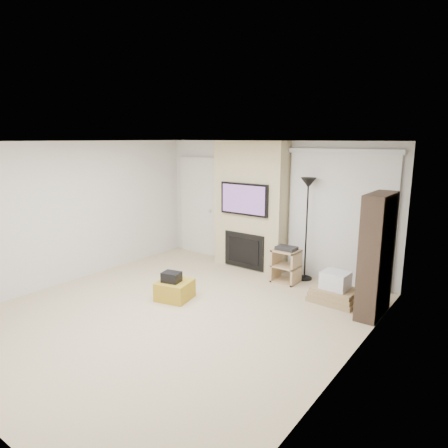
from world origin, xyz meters
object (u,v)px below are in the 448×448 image
Objects in this scene: av_stand at (286,264)px; box_stack at (335,290)px; bookshelf at (376,255)px; ottoman at (175,290)px; floor_lamp at (308,200)px.

box_stack is (1.05, -0.33, -0.16)m from av_stand.
bookshelf reaches higher than box_stack.
av_stand is at bearing 58.85° from ottoman.
ottoman is at bearing -145.91° from box_stack.
box_stack is 0.42× the size of bookshelf.
bookshelf reaches higher than av_stand.
bookshelf is (1.46, -0.79, -0.57)m from floor_lamp.
ottoman is 3.12m from bookshelf.
bookshelf reaches higher than ottoman.
box_stack is (0.84, -0.67, -1.29)m from floor_lamp.
floor_lamp reaches higher than ottoman.
floor_lamp is 2.83× the size of av_stand.
bookshelf is at bearing -10.32° from box_stack.
floor_lamp is at bearing 141.26° from box_stack.
floor_lamp is 1.19m from av_stand.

